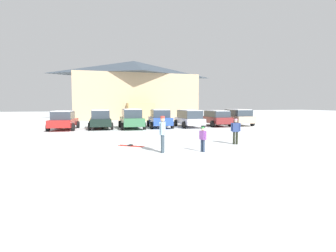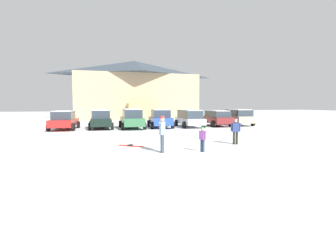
{
  "view_description": "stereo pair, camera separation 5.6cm",
  "coord_description": "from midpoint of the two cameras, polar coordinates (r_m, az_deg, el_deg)",
  "views": [
    {
      "loc": [
        -4.78,
        -8.95,
        2.18
      ],
      "look_at": [
        -0.36,
        5.9,
        0.91
      ],
      "focal_mm": 28.0,
      "sensor_mm": 36.0,
      "label": 1
    },
    {
      "loc": [
        -4.73,
        -8.96,
        2.18
      ],
      "look_at": [
        -0.36,
        5.9,
        0.91
      ],
      "focal_mm": 28.0,
      "sensor_mm": 36.0,
      "label": 2
    }
  ],
  "objects": [
    {
      "name": "ground",
      "position": [
        10.37,
        11.24,
        -7.55
      ],
      "size": [
        160.0,
        160.0,
        0.0
      ],
      "primitive_type": "plane",
      "color": "silver"
    },
    {
      "name": "ski_lodge",
      "position": [
        41.36,
        -7.44,
        7.86
      ],
      "size": [
        18.3,
        11.72,
        8.89
      ],
      "color": "tan",
      "rests_on": "ground"
    },
    {
      "name": "parked_red_sedan",
      "position": [
        24.51,
        -21.85,
        1.19
      ],
      "size": [
        2.52,
        4.57,
        1.65
      ],
      "color": "red",
      "rests_on": "ground"
    },
    {
      "name": "parked_black_sedan",
      "position": [
        24.44,
        -14.56,
        1.43
      ],
      "size": [
        2.19,
        4.37,
        1.72
      ],
      "color": "black",
      "rests_on": "ground"
    },
    {
      "name": "parked_green_coupe",
      "position": [
        24.05,
        -8.0,
        1.57
      ],
      "size": [
        2.26,
        4.64,
        1.79
      ],
      "color": "#346A44",
      "rests_on": "ground"
    },
    {
      "name": "parked_blue_hatchback",
      "position": [
        24.75,
        -1.85,
        1.64
      ],
      "size": [
        2.4,
        4.21,
        1.74
      ],
      "color": "#2749A7",
      "rests_on": "ground"
    },
    {
      "name": "parked_white_suv",
      "position": [
        25.59,
        4.54,
        1.81
      ],
      "size": [
        2.31,
        4.86,
        1.67
      ],
      "color": "white",
      "rests_on": "ground"
    },
    {
      "name": "parked_maroon_van",
      "position": [
        26.99,
        10.44,
        1.82
      ],
      "size": [
        2.29,
        4.13,
        1.6
      ],
      "color": "maroon",
      "rests_on": "ground"
    },
    {
      "name": "parked_beige_suv",
      "position": [
        28.65,
        14.83,
        1.99
      ],
      "size": [
        2.52,
        4.49,
        1.69
      ],
      "color": "tan",
      "rests_on": "ground"
    },
    {
      "name": "skier_teen_in_navy_coat",
      "position": [
        14.81,
        14.39,
        -0.83
      ],
      "size": [
        0.48,
        0.33,
        1.41
      ],
      "color": "black",
      "rests_on": "ground"
    },
    {
      "name": "skier_adult_in_blue_parka",
      "position": [
        11.84,
        -1.32,
        -1.32
      ],
      "size": [
        0.37,
        0.59,
        1.67
      ],
      "color": "#33424C",
      "rests_on": "ground"
    },
    {
      "name": "skier_child_in_purple_jacket",
      "position": [
        12.16,
        7.46,
        -2.56
      ],
      "size": [
        0.27,
        0.4,
        1.16
      ],
      "color": "#2B3950",
      "rests_on": "ground"
    },
    {
      "name": "pair_of_skis",
      "position": [
        13.95,
        -8.22,
        -4.28
      ],
      "size": [
        1.31,
        1.16,
        0.08
      ],
      "color": "red",
      "rests_on": "ground"
    }
  ]
}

